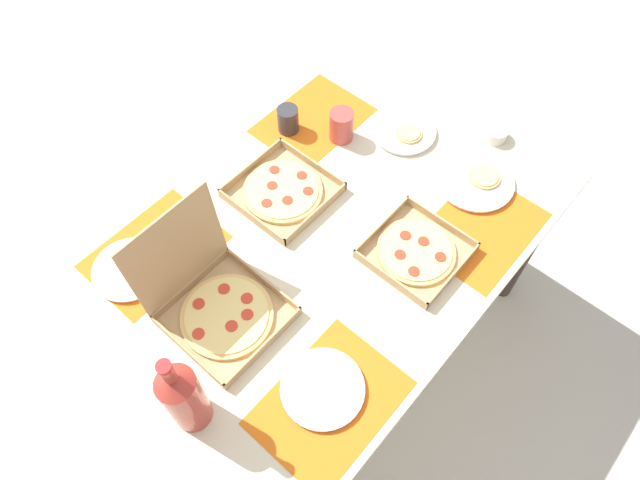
% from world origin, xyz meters
% --- Properties ---
extents(ground_plane, '(6.00, 6.00, 0.00)m').
position_xyz_m(ground_plane, '(0.00, 0.00, 0.00)').
color(ground_plane, beige).
extents(dining_table, '(1.49, 0.95, 0.76)m').
position_xyz_m(dining_table, '(0.00, 0.00, 0.65)').
color(dining_table, '#3F3328').
rests_on(dining_table, ground_plane).
extents(placemat_near_left, '(0.36, 0.26, 0.00)m').
position_xyz_m(placemat_near_left, '(-0.34, -0.32, 0.76)').
color(placemat_near_left, orange).
rests_on(placemat_near_left, dining_table).
extents(placemat_near_right, '(0.36, 0.26, 0.00)m').
position_xyz_m(placemat_near_right, '(0.34, -0.32, 0.76)').
color(placemat_near_right, orange).
rests_on(placemat_near_right, dining_table).
extents(placemat_far_left, '(0.36, 0.26, 0.00)m').
position_xyz_m(placemat_far_left, '(-0.34, 0.32, 0.76)').
color(placemat_far_left, orange).
rests_on(placemat_far_left, dining_table).
extents(placemat_far_right, '(0.36, 0.26, 0.00)m').
position_xyz_m(placemat_far_right, '(0.34, 0.32, 0.76)').
color(placemat_far_right, orange).
rests_on(placemat_far_right, dining_table).
extents(pizza_box_edge_far, '(0.25, 0.25, 0.04)m').
position_xyz_m(pizza_box_edge_far, '(0.14, -0.23, 0.78)').
color(pizza_box_edge_far, tan).
rests_on(pizza_box_edge_far, dining_table).
extents(pizza_box_center, '(0.27, 0.27, 0.04)m').
position_xyz_m(pizza_box_center, '(0.05, 0.19, 0.78)').
color(pizza_box_center, tan).
rests_on(pizza_box_center, dining_table).
extents(pizza_box_corner_right, '(0.28, 0.30, 0.31)m').
position_xyz_m(pizza_box_corner_right, '(-0.34, 0.06, 0.81)').
color(pizza_box_corner_right, tan).
rests_on(pizza_box_corner_right, dining_table).
extents(plate_far_left, '(0.20, 0.20, 0.03)m').
position_xyz_m(plate_far_left, '(0.49, 0.06, 0.77)').
color(plate_far_left, white).
rests_on(plate_far_left, dining_table).
extents(plate_near_right, '(0.20, 0.20, 0.03)m').
position_xyz_m(plate_near_right, '(-0.42, 0.33, 0.77)').
color(plate_near_right, white).
rests_on(plate_near_right, dining_table).
extents(plate_near_left, '(0.21, 0.21, 0.02)m').
position_xyz_m(plate_near_left, '(-0.32, -0.29, 0.77)').
color(plate_near_left, white).
rests_on(plate_near_left, dining_table).
extents(plate_middle, '(0.24, 0.24, 0.03)m').
position_xyz_m(plate_middle, '(0.47, -0.22, 0.77)').
color(plate_middle, white).
rests_on(plate_middle, dining_table).
extents(soda_bottle, '(0.09, 0.09, 0.32)m').
position_xyz_m(soda_bottle, '(-0.57, -0.10, 0.90)').
color(soda_bottle, '#B2382D').
rests_on(soda_bottle, dining_table).
extents(cup_red, '(0.08, 0.08, 0.10)m').
position_xyz_m(cup_red, '(0.34, 0.21, 0.82)').
color(cup_red, '#BF4742').
rests_on(cup_red, dining_table).
extents(cup_spare, '(0.07, 0.07, 0.09)m').
position_xyz_m(cup_spare, '(0.25, 0.36, 0.81)').
color(cup_spare, '#333338').
rests_on(cup_spare, dining_table).
extents(condiment_bowl, '(0.08, 0.08, 0.04)m').
position_xyz_m(condiment_bowl, '(0.66, -0.16, 0.78)').
color(condiment_bowl, white).
rests_on(condiment_bowl, dining_table).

